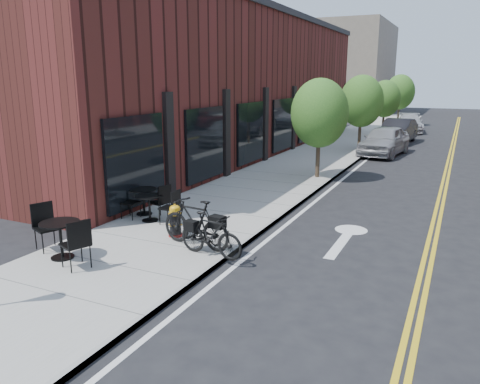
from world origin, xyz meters
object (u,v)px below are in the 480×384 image
Objects in this scene: bistro_set_a at (61,235)px; parked_car_a at (384,140)px; bicycle_right at (211,235)px; parked_car_c at (409,123)px; bicycle_left at (196,223)px; bistro_set_b at (149,204)px; bistro_set_c at (144,198)px; parked_car_b at (397,131)px; fire_hydrant at (175,221)px.

bistro_set_a is 0.44× the size of parked_car_a.
bicycle_right is 16.67m from parked_car_a.
bicycle_left is at bearing -101.41° from parked_car_c.
bistro_set_b is at bearing 67.70° from bicycle_right.
bistro_set_b is at bearing 109.69° from bistro_set_a.
bistro_set_a is (-2.86, -1.47, 0.04)m from bicycle_right.
parked_car_b reaches higher than bistro_set_c.
parked_car_c reaches higher than bicycle_right.
fire_hydrant is 0.18× the size of parked_car_a.
bistro_set_a is 0.44× the size of parked_car_b.
parked_car_b is 0.99× the size of parked_car_c.
bicycle_right is 0.36× the size of parked_car_b.
bicycle_right is (1.44, -0.81, 0.10)m from fire_hydrant.
bicycle_left is 1.17× the size of bicycle_right.
bistro_set_a reaches higher than bistro_set_b.
bistro_set_c is (-0.44, 3.51, -0.04)m from bistro_set_a.
bistro_set_a is 23.63m from parked_car_b.
bistro_set_a is at bearing -95.08° from parked_car_a.
fire_hydrant is 0.18× the size of parked_car_b.
bistro_set_a reaches higher than fire_hydrant.
bicycle_right is 3.88m from bistro_set_c.
parked_car_c is at bearing 97.26° from parked_car_a.
bistro_set_b is at bearing -94.58° from parked_car_b.
bicycle_left is at bearing 60.78° from bistro_set_a.
fire_hydrant is at bearing -30.33° from bistro_set_b.
fire_hydrant is at bearing -108.26° from bicycle_left.
fire_hydrant is 1.53m from bistro_set_b.
bistro_set_c is at bearing 118.66° from bistro_set_a.
fire_hydrant is at bearing -20.32° from bistro_set_c.
bicycle_left is 2.92m from bistro_set_a.
parked_car_a is (2.54, 15.82, 0.26)m from fire_hydrant.
fire_hydrant is 0.44× the size of bistro_set_c.
bicycle_right is 3.22m from bistro_set_a.
bistro_set_c is at bearing -99.52° from parked_car_a.
parked_car_a reaches higher than parked_car_b.
parked_car_b is at bearing 90.60° from bistro_set_c.
bicycle_right reaches higher than bistro_set_c.
bistro_set_b is (-2.16, 1.20, -0.10)m from bicycle_left.
bistro_set_c is 15.25m from parked_car_a.
parked_car_a is 12.00m from parked_car_c.
parked_car_b reaches higher than bistro_set_a.
bicycle_right is at bearing -100.17° from parked_car_c.
fire_hydrant is at bearing 68.04° from bicycle_right.
fire_hydrant is 16.03m from parked_car_a.
parked_car_a is at bearing 99.17° from bistro_set_a.
parked_car_c is (1.70, 28.25, -0.03)m from bicycle_left.
parked_car_b reaches higher than bicycle_right.
parked_car_c reaches higher than fire_hydrant.
bicycle_right is 0.94× the size of bistro_set_b.
bistro_set_b is 20.61m from parked_car_b.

